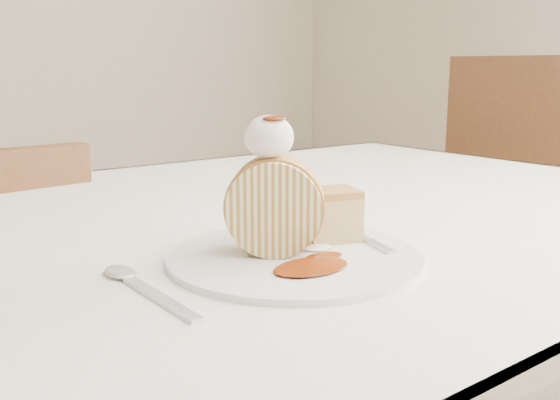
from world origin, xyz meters
TOP-DOWN VIEW (x-y plane):
  - table at (0.00, 0.20)m, footprint 1.40×0.90m
  - chair_end at (1.02, 0.47)m, footprint 0.53×0.53m
  - plate at (-0.06, 0.01)m, footprint 0.31×0.31m
  - roulade_slice at (-0.07, 0.03)m, footprint 0.10×0.10m
  - cake_chunk at (0.01, 0.03)m, footprint 0.07×0.07m
  - whipped_cream at (-0.07, 0.03)m, footprint 0.05×0.05m
  - caramel_drizzle at (-0.07, 0.02)m, footprint 0.02×0.02m
  - caramel_pool at (-0.07, -0.03)m, footprint 0.09×0.07m
  - fork at (0.03, 0.00)m, footprint 0.06×0.14m
  - spoon at (-0.21, -0.01)m, footprint 0.02×0.14m

SIDE VIEW (x-z plane):
  - chair_end at x=1.02m, z-range 0.07..1.03m
  - table at x=0.00m, z-range 0.29..1.04m
  - spoon at x=-0.21m, z-range 0.75..0.75m
  - plate at x=-0.06m, z-range 0.75..0.76m
  - fork at x=0.03m, z-range 0.76..0.76m
  - caramel_pool at x=-0.07m, z-range 0.76..0.76m
  - cake_chunk at x=0.01m, z-range 0.76..0.80m
  - roulade_slice at x=-0.07m, z-range 0.76..0.85m
  - whipped_cream at x=-0.07m, z-range 0.85..0.89m
  - caramel_drizzle at x=-0.07m, z-range 0.89..0.89m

